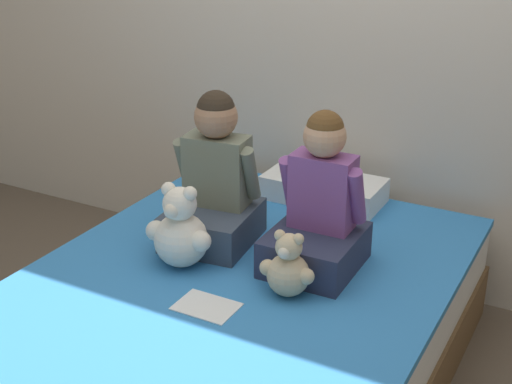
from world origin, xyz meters
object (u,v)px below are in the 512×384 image
at_px(child_on_right, 319,211).
at_px(teddy_bear_held_by_left_child, 181,232).
at_px(teddy_bear_held_by_right_child, 288,269).
at_px(child_on_left, 215,184).
at_px(pillow_at_headboard, 324,189).
at_px(sign_card, 207,306).
at_px(bed, 230,338).

distance_m(child_on_right, teddy_bear_held_by_left_child, 0.52).
relative_size(child_on_right, teddy_bear_held_by_right_child, 2.46).
height_order(child_on_left, teddy_bear_held_by_right_child, child_on_left).
bearing_deg(pillow_at_headboard, teddy_bear_held_by_right_child, -74.88).
xyz_separation_m(teddy_bear_held_by_left_child, pillow_at_headboard, (0.23, 0.82, -0.08)).
xyz_separation_m(child_on_right, sign_card, (-0.21, -0.46, -0.22)).
height_order(child_on_left, sign_card, child_on_left).
bearing_deg(child_on_left, sign_card, -68.74).
relative_size(child_on_left, child_on_right, 1.02).
relative_size(child_on_left, pillow_at_headboard, 1.14).
xyz_separation_m(child_on_left, teddy_bear_held_by_right_child, (0.45, -0.26, -0.14)).
bearing_deg(teddy_bear_held_by_left_child, sign_card, -42.74).
xyz_separation_m(teddy_bear_held_by_right_child, sign_card, (-0.21, -0.21, -0.10)).
bearing_deg(child_on_left, bed, -57.84).
xyz_separation_m(child_on_left, sign_card, (0.25, -0.46, -0.24)).
relative_size(child_on_right, teddy_bear_held_by_left_child, 1.82).
height_order(bed, sign_card, sign_card).
distance_m(child_on_right, sign_card, 0.55).
relative_size(bed, teddy_bear_held_by_left_child, 6.23).
height_order(bed, child_on_left, child_on_left).
xyz_separation_m(child_on_right, teddy_bear_held_by_left_child, (-0.45, -0.25, -0.08)).
xyz_separation_m(bed, child_on_left, (-0.23, 0.28, 0.48)).
distance_m(teddy_bear_held_by_left_child, teddy_bear_held_by_right_child, 0.45).
bearing_deg(pillow_at_headboard, child_on_left, -111.85).
relative_size(child_on_left, teddy_bear_held_by_right_child, 2.52).
bearing_deg(child_on_right, child_on_left, 178.86).
bearing_deg(bed, teddy_bear_held_by_right_child, 7.37).
xyz_separation_m(child_on_left, pillow_at_headboard, (0.23, 0.57, -0.18)).
bearing_deg(teddy_bear_held_by_right_child, teddy_bear_held_by_left_child, 176.76).
height_order(child_on_right, pillow_at_headboard, child_on_right).
relative_size(bed, child_on_left, 3.33).
distance_m(pillow_at_headboard, sign_card, 1.04).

